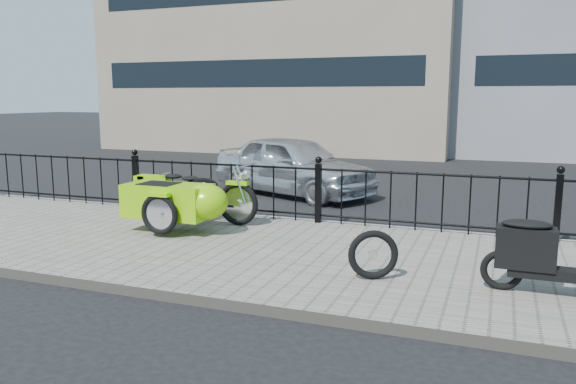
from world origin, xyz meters
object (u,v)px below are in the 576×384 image
at_px(spare_tire, 373,255).
at_px(motorcycle_sidecar, 183,200).
at_px(sedan_car, 293,165).
at_px(scooter, 553,255).

bearing_deg(spare_tire, motorcycle_sidecar, 158.00).
distance_m(spare_tire, sedan_car, 6.27).
relative_size(motorcycle_sidecar, sedan_car, 0.59).
bearing_deg(scooter, motorcycle_sidecar, 167.07).
bearing_deg(scooter, spare_tire, -175.48).
xyz_separation_m(motorcycle_sidecar, spare_tire, (3.20, -1.29, -0.19)).
distance_m(motorcycle_sidecar, sedan_car, 4.22).
relative_size(spare_tire, sedan_car, 0.15).
height_order(scooter, spare_tire, scooter).
bearing_deg(motorcycle_sidecar, sedan_car, 87.00).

